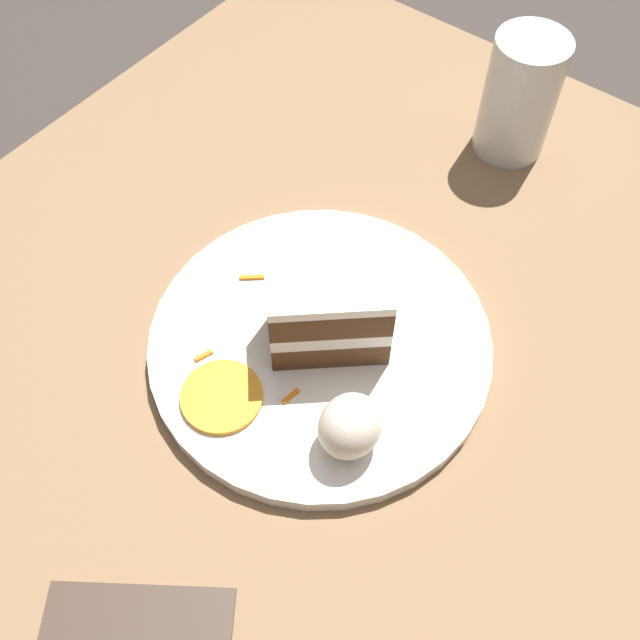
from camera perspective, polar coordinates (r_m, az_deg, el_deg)
The scene contains 8 objects.
ground_plane at distance 0.69m, azimuth 0.44°, elevation -8.37°, with size 6.00×6.00×0.00m, color #38332D.
dining_table at distance 0.67m, azimuth 0.45°, elevation -7.65°, with size 1.07×0.94×0.04m, color #846647.
plate at distance 0.68m, azimuth -0.00°, elevation -1.78°, with size 0.31×0.31×0.02m, color white.
cake_slice at distance 0.64m, azimuth 0.68°, elevation 0.62°, with size 0.11×0.12×0.09m.
cream_dollop at distance 0.60m, azimuth 2.31°, elevation -8.08°, with size 0.06×0.05×0.06m, color silver.
orange_garnish at distance 0.64m, azimuth -7.51°, elevation -5.81°, with size 0.07×0.07×0.01m, color orange.
carrot_shreds_scatter at distance 0.69m, azimuth -2.04°, elevation 1.56°, with size 0.18×0.12×0.00m.
drinking_glass at distance 0.84m, azimuth 14.84°, elevation 15.66°, with size 0.08×0.08×0.13m.
Camera 1 is at (-0.24, -0.18, 0.62)m, focal length 42.00 mm.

